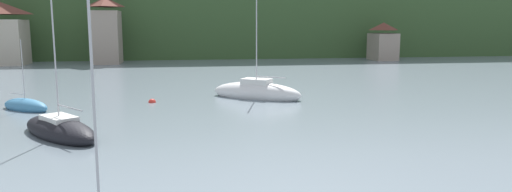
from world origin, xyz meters
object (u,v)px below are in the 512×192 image
at_px(shore_building_westcentral, 2,35).
at_px(sailboat_far_3, 257,92).
at_px(shore_building_central, 107,32).
at_px(mooring_buoy_far, 152,103).
at_px(shore_building_eastcentral, 383,42).
at_px(sailboat_far_6, 26,106).
at_px(sailboat_mid_5, 60,130).

relative_size(shore_building_westcentral, sailboat_far_3, 1.06).
height_order(shore_building_westcentral, shore_building_central, shore_building_central).
distance_m(sailboat_far_3, mooring_buoy_far, 8.53).
distance_m(shore_building_westcentral, shore_building_central, 15.06).
height_order(shore_building_eastcentral, sailboat_far_3, sailboat_far_3).
distance_m(shore_building_westcentral, sailboat_far_3, 49.58).
relative_size(shore_building_central, mooring_buoy_far, 17.11).
height_order(shore_building_eastcentral, mooring_buoy_far, shore_building_eastcentral).
distance_m(shore_building_westcentral, mooring_buoy_far, 45.29).
bearing_deg(sailboat_far_6, shore_building_eastcentral, 79.69).
distance_m(shore_building_eastcentral, sailboat_far_6, 60.14).
bearing_deg(mooring_buoy_far, shore_building_central, 103.28).
bearing_deg(mooring_buoy_far, shore_building_westcentral, 122.28).
relative_size(shore_building_central, sailboat_far_6, 1.88).
xyz_separation_m(sailboat_mid_5, mooring_buoy_far, (4.33, 10.52, -0.37)).
height_order(sailboat_far_3, mooring_buoy_far, sailboat_far_3).
bearing_deg(sailboat_mid_5, shore_building_eastcentral, -77.59).
bearing_deg(sailboat_far_6, mooring_buoy_far, 49.69).
relative_size(shore_building_eastcentral, sailboat_mid_5, 0.64).
height_order(sailboat_far_6, mooring_buoy_far, sailboat_far_6).
xyz_separation_m(sailboat_far_3, sailboat_mid_5, (-12.80, -11.44, -0.11)).
relative_size(sailboat_mid_5, sailboat_far_6, 1.85).
bearing_deg(shore_building_eastcentral, sailboat_far_6, -138.41).
height_order(sailboat_mid_5, sailboat_far_6, sailboat_mid_5).
height_order(shore_building_westcentral, shore_building_eastcentral, shore_building_westcentral).
xyz_separation_m(sailboat_mid_5, sailboat_far_6, (-4.46, 8.72, -0.10)).
distance_m(sailboat_far_3, sailboat_mid_5, 17.17).
bearing_deg(shore_building_central, sailboat_far_3, -64.87).
relative_size(shore_building_eastcentral, sailboat_far_6, 1.18).
height_order(sailboat_far_3, sailboat_mid_5, sailboat_mid_5).
bearing_deg(shore_building_eastcentral, sailboat_mid_5, -129.79).
height_order(shore_building_central, sailboat_mid_5, shore_building_central).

